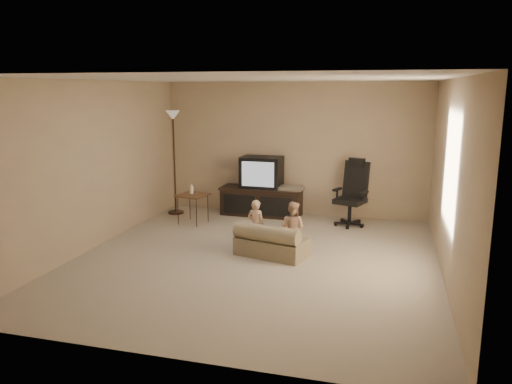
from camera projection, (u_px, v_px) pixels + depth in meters
The scene contains 9 objects.
floor at pixel (255, 259), 7.06m from camera, with size 5.50×5.50×0.00m, color #B6A990.
room_shell at pixel (255, 153), 6.75m from camera, with size 5.50×5.50×5.50m.
tv_stand at pixel (262, 191), 9.46m from camera, with size 1.58×0.62×1.12m.
office_chair at pixel (352, 202), 8.77m from camera, with size 0.69×0.71×1.18m.
side_table at pixel (193, 195), 8.85m from camera, with size 0.56×0.56×0.72m.
floor_lamp at pixel (174, 139), 9.40m from camera, with size 0.31×0.31×1.97m.
child_sofa at pixel (270, 243), 7.16m from camera, with size 1.10×0.78×0.49m.
toddler_left at pixel (256, 225), 7.38m from camera, with size 0.28×0.21×0.77m, color tan.
toddler_right at pixel (292, 228), 7.23m from camera, with size 0.38×0.21×0.78m, color tan.
Camera 1 is at (1.78, -6.48, 2.37)m, focal length 35.00 mm.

